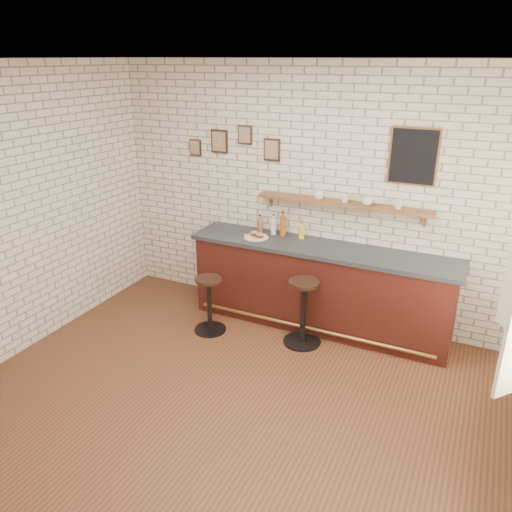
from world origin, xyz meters
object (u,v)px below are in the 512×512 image
object	(u,v)px
bitters_bottle_white	(273,226)
ciabatta_sandwich	(257,234)
bitters_bottle_brown	(260,225)
shelf_cup_c	(368,201)
bar_stool_left	(209,303)
shelf_cup_d	(398,204)
bar_stool_right	(303,310)
bitters_bottle_amber	(283,226)
shelf_cup_b	(345,199)
sandwich_plate	(256,237)
shelf_cup_a	(318,195)
condiment_bottle_yellow	(302,232)
bar_counter	(320,287)

from	to	relation	value
bitters_bottle_white	ciabatta_sandwich	bearing A→B (deg)	-120.46
bitters_bottle_brown	shelf_cup_c	size ratio (longest dim) A/B	1.80
bitters_bottle_white	bar_stool_left	world-z (taller)	bitters_bottle_white
shelf_cup_d	bar_stool_right	bearing A→B (deg)	-132.02
ciabatta_sandwich	bitters_bottle_amber	xyz separation A→B (m)	(0.24, 0.21, 0.08)
ciabatta_sandwich	shelf_cup_c	distance (m)	1.34
shelf_cup_b	bar_stool_right	bearing A→B (deg)	-149.48
sandwich_plate	shelf_cup_a	xyz separation A→B (m)	(0.67, 0.25, 0.53)
ciabatta_sandwich	condiment_bottle_yellow	distance (m)	0.53
sandwich_plate	condiment_bottle_yellow	size ratio (longest dim) A/B	1.36
bitters_bottle_brown	bitters_bottle_amber	world-z (taller)	bitters_bottle_amber
shelf_cup_b	sandwich_plate	bearing A→B (deg)	152.69
bitters_bottle_brown	shelf_cup_d	world-z (taller)	shelf_cup_d
bar_counter	shelf_cup_d	world-z (taller)	shelf_cup_d
bitters_bottle_amber	ciabatta_sandwich	bearing A→B (deg)	-139.82
bitters_bottle_white	shelf_cup_b	xyz separation A→B (m)	(0.85, 0.04, 0.43)
bar_counter	bar_stool_right	distance (m)	0.46
ciabatta_sandwich	condiment_bottle_yellow	size ratio (longest dim) A/B	0.97
bitters_bottle_brown	shelf_cup_a	xyz separation A→B (m)	(0.71, 0.04, 0.45)
shelf_cup_c	bitters_bottle_brown	bearing A→B (deg)	84.53
bitters_bottle_brown	shelf_cup_a	bearing A→B (deg)	3.46
shelf_cup_c	shelf_cup_d	xyz separation A→B (m)	(0.33, 0.00, 0.00)
bitters_bottle_brown	bar_stool_left	distance (m)	1.14
shelf_cup_a	shelf_cup_c	xyz separation A→B (m)	(0.56, 0.00, -0.00)
bitters_bottle_white	shelf_cup_a	distance (m)	0.69
bitters_bottle_brown	shelf_cup_b	size ratio (longest dim) A/B	2.39
bar_counter	bitters_bottle_brown	world-z (taller)	bitters_bottle_brown
bitters_bottle_white	bar_stool_left	size ratio (longest dim) A/B	0.37
sandwich_plate	condiment_bottle_yellow	distance (m)	0.54
bitters_bottle_amber	shelf_cup_c	size ratio (longest dim) A/B	2.46
bitters_bottle_amber	shelf_cup_a	world-z (taller)	shelf_cup_a
bar_stool_left	shelf_cup_c	bearing A→B (deg)	29.41
sandwich_plate	bitters_bottle_white	bearing A→B (deg)	57.80
bar_stool_right	shelf_cup_a	world-z (taller)	shelf_cup_a
shelf_cup_a	bitters_bottle_white	bearing A→B (deg)	-172.65
shelf_cup_b	shelf_cup_c	distance (m)	0.25
bitters_bottle_brown	bitters_bottle_white	bearing A→B (deg)	0.00
shelf_cup_b	bitters_bottle_amber	bearing A→B (deg)	141.76
ciabatta_sandwich	bitters_bottle_white	world-z (taller)	bitters_bottle_white
sandwich_plate	bitters_bottle_amber	size ratio (longest dim) A/B	0.92
bitters_bottle_amber	shelf_cup_d	bearing A→B (deg)	1.89
bitters_bottle_amber	shelf_cup_c	xyz separation A→B (m)	(0.98, 0.04, 0.41)
bar_stool_left	shelf_cup_c	size ratio (longest dim) A/B	5.47
bar_counter	shelf_cup_a	distance (m)	1.07
sandwich_plate	bitters_bottle_brown	xyz separation A→B (m)	(-0.05, 0.21, 0.08)
bar_counter	ciabatta_sandwich	world-z (taller)	ciabatta_sandwich
bitters_bottle_amber	shelf_cup_b	bearing A→B (deg)	3.41
bar_stool_right	sandwich_plate	bearing A→B (deg)	152.21
sandwich_plate	bitters_bottle_brown	distance (m)	0.23
shelf_cup_d	shelf_cup_c	bearing A→B (deg)	-171.54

